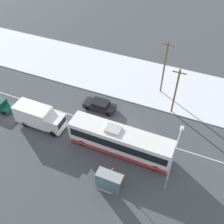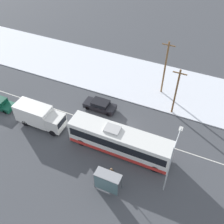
{
  "view_description": "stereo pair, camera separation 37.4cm",
  "coord_description": "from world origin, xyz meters",
  "views": [
    {
      "loc": [
        8.37,
        -21.57,
        25.54
      ],
      "look_at": [
        -1.47,
        1.42,
        1.4
      ],
      "focal_mm": 42.0,
      "sensor_mm": 36.0,
      "label": 1
    },
    {
      "loc": [
        8.71,
        -21.42,
        25.54
      ],
      "look_at": [
        -1.47,
        1.42,
        1.4
      ],
      "focal_mm": 42.0,
      "sensor_mm": 36.0,
      "label": 2
    }
  ],
  "objects": [
    {
      "name": "ground_plane",
      "position": [
        0.0,
        0.0,
        0.0
      ],
      "size": [
        120.0,
        120.0,
        0.0
      ],
      "primitive_type": "plane",
      "color": "#424449"
    },
    {
      "name": "snow_lot",
      "position": [
        0.0,
        11.32,
        0.06
      ],
      "size": [
        80.0,
        11.25,
        0.12
      ],
      "color": "silver",
      "rests_on": "ground_plane"
    },
    {
      "name": "lane_marking_center",
      "position": [
        0.0,
        0.0,
        0.0
      ],
      "size": [
        60.0,
        0.12,
        0.0
      ],
      "color": "silver",
      "rests_on": "ground_plane"
    },
    {
      "name": "city_bus",
      "position": [
        1.49,
        -3.02,
        1.72
      ],
      "size": [
        12.39,
        2.57,
        3.53
      ],
      "color": "white",
      "rests_on": "ground_plane"
    },
    {
      "name": "box_truck",
      "position": [
        -9.76,
        -3.25,
        1.65
      ],
      "size": [
        6.66,
        2.3,
        2.98
      ],
      "color": "silver",
      "rests_on": "ground_plane"
    },
    {
      "name": "sedan_car",
      "position": [
        -3.84,
        2.62,
        0.79
      ],
      "size": [
        4.52,
        1.8,
        1.45
      ],
      "rotation": [
        0.0,
        0.0,
        3.14
      ],
      "color": "black",
      "rests_on": "ground_plane"
    },
    {
      "name": "pedestrian_at_stop",
      "position": [
        2.15,
        -6.87,
        1.04
      ],
      "size": [
        0.61,
        0.27,
        1.7
      ],
      "color": "#23232D",
      "rests_on": "ground_plane"
    },
    {
      "name": "bus_shelter",
      "position": [
        2.34,
        -8.4,
        1.67
      ],
      "size": [
        2.78,
        1.2,
        2.4
      ],
      "color": "gray",
      "rests_on": "ground_plane"
    },
    {
      "name": "streetlamp",
      "position": [
        7.86,
        -5.37,
        4.62
      ],
      "size": [
        0.36,
        3.04,
        7.19
      ],
      "color": "#9EA3A8",
      "rests_on": "ground_plane"
    },
    {
      "name": "utility_pole_roadside",
      "position": [
        5.59,
        6.1,
        3.77
      ],
      "size": [
        1.8,
        0.24,
        7.17
      ],
      "color": "brown",
      "rests_on": "ground_plane"
    },
    {
      "name": "utility_pole_snowlot",
      "position": [
        2.98,
        9.78,
        4.44
      ],
      "size": [
        1.8,
        0.24,
        8.51
      ],
      "color": "brown",
      "rests_on": "ground_plane"
    }
  ]
}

